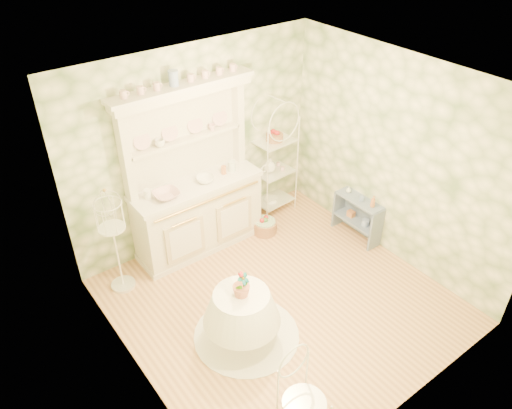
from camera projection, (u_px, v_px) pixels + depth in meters
floor at (281, 301)px, 6.06m from camera, size 3.60×3.60×0.00m
ceiling at (289, 89)px, 4.54m from camera, size 3.60×3.60×0.00m
wall_left at (128, 280)px, 4.40m from camera, size 3.60×3.60×0.00m
wall_right at (396, 160)px, 6.19m from camera, size 3.60×3.60×0.00m
wall_back at (196, 147)px, 6.49m from camera, size 3.60×3.60×0.00m
wall_front at (424, 310)px, 4.11m from camera, size 3.60×3.60×0.00m
kitchen_dresser at (195, 174)px, 6.32m from camera, size 1.87×0.61×2.29m
bakers_rack at (274, 159)px, 7.22m from camera, size 0.56×0.42×1.72m
side_shelf at (357, 218)px, 6.97m from camera, size 0.27×0.71×0.61m
round_table at (242, 320)px, 5.36m from camera, size 0.65×0.65×0.68m
cafe_chair at (305, 400)px, 4.39m from camera, size 0.46×0.46×0.98m
birdcage_stand at (114, 238)px, 5.85m from camera, size 0.37×0.37×1.52m
floor_basket at (265, 225)px, 7.13m from camera, size 0.44×0.44×0.24m
lace_rug at (246, 335)px, 5.62m from camera, size 1.51×1.51×0.01m
bowl_floral at (167, 197)px, 6.12m from camera, size 0.33×0.33×0.08m
bowl_white at (205, 181)px, 6.42m from camera, size 0.28×0.28×0.07m
cup_left at (160, 144)px, 5.98m from camera, size 0.16×0.16×0.10m
cup_right at (212, 128)px, 6.35m from camera, size 0.12×0.12×0.08m
potted_geranium at (243, 286)px, 5.06m from camera, size 0.19×0.16×0.30m
bottle_amber at (373, 203)px, 6.61m from camera, size 0.07×0.07×0.17m
bottle_blue at (362, 199)px, 6.74m from camera, size 0.06×0.06×0.10m
bottle_glass at (349, 190)px, 6.92m from camera, size 0.09×0.09×0.10m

